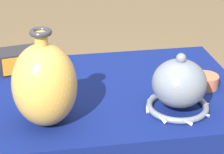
% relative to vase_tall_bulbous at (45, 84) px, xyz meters
% --- Properties ---
extents(display_table, '(1.17, 0.73, 0.68)m').
position_rel_vase_tall_bulbous_xyz_m(display_table, '(0.16, 0.18, -0.21)').
color(display_table, '#38383D').
rests_on(display_table, ground_plane).
extents(vase_tall_bulbous, '(0.21, 0.21, 0.33)m').
position_rel_vase_tall_bulbous_xyz_m(vase_tall_bulbous, '(0.00, 0.00, 0.00)').
color(vase_tall_bulbous, gold).
rests_on(vase_tall_bulbous, display_table).
extents(vase_dome_bell, '(0.23, 0.23, 0.21)m').
position_rel_vase_tall_bulbous_xyz_m(vase_dome_bell, '(0.45, 0.01, -0.05)').
color(vase_dome_bell, slate).
rests_on(vase_dome_bell, display_table).
extents(mosaic_tile_box, '(0.18, 0.15, 0.09)m').
position_rel_vase_tall_bulbous_xyz_m(mosaic_tile_box, '(-0.10, 0.44, -0.10)').
color(mosaic_tile_box, '#232328').
rests_on(mosaic_tile_box, display_table).
extents(pot_squat_terracotta, '(0.10, 0.10, 0.05)m').
position_rel_vase_tall_bulbous_xyz_m(pot_squat_terracotta, '(0.61, 0.16, -0.12)').
color(pot_squat_terracotta, '#BC6642').
rests_on(pot_squat_terracotta, display_table).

